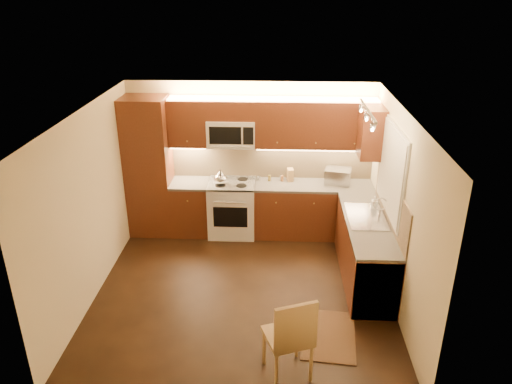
{
  "coord_description": "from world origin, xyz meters",
  "views": [
    {
      "loc": [
        0.44,
        -5.69,
        3.98
      ],
      "look_at": [
        0.15,
        0.55,
        1.25
      ],
      "focal_mm": 34.46,
      "sensor_mm": 36.0,
      "label": 1
    }
  ],
  "objects_px": {
    "stove": "(232,208)",
    "dining_chair": "(288,334)",
    "kettle": "(220,177)",
    "microwave": "(231,133)",
    "knife_block": "(290,175)",
    "toaster_oven": "(338,176)",
    "soap_bottle": "(374,203)",
    "sink": "(367,212)"
  },
  "relations": [
    {
      "from": "sink",
      "to": "kettle",
      "type": "height_order",
      "value": "kettle"
    },
    {
      "from": "sink",
      "to": "dining_chair",
      "type": "height_order",
      "value": "sink"
    },
    {
      "from": "microwave",
      "to": "soap_bottle",
      "type": "xyz_separation_m",
      "value": [
        2.15,
        -0.98,
        -0.72
      ]
    },
    {
      "from": "kettle",
      "to": "stove",
      "type": "bearing_deg",
      "value": 16.27
    },
    {
      "from": "kettle",
      "to": "soap_bottle",
      "type": "height_order",
      "value": "kettle"
    },
    {
      "from": "stove",
      "to": "soap_bottle",
      "type": "height_order",
      "value": "soap_bottle"
    },
    {
      "from": "microwave",
      "to": "kettle",
      "type": "xyz_separation_m",
      "value": [
        -0.17,
        -0.23,
        -0.67
      ]
    },
    {
      "from": "microwave",
      "to": "toaster_oven",
      "type": "height_order",
      "value": "microwave"
    },
    {
      "from": "microwave",
      "to": "dining_chair",
      "type": "bearing_deg",
      "value": -75.12
    },
    {
      "from": "sink",
      "to": "kettle",
      "type": "distance_m",
      "value": 2.4
    },
    {
      "from": "microwave",
      "to": "toaster_oven",
      "type": "bearing_deg",
      "value": -1.11
    },
    {
      "from": "knife_block",
      "to": "dining_chair",
      "type": "bearing_deg",
      "value": -99.48
    },
    {
      "from": "microwave",
      "to": "stove",
      "type": "bearing_deg",
      "value": -90.0
    },
    {
      "from": "stove",
      "to": "kettle",
      "type": "xyz_separation_m",
      "value": [
        -0.17,
        -0.1,
        0.59
      ]
    },
    {
      "from": "sink",
      "to": "toaster_oven",
      "type": "bearing_deg",
      "value": 102.63
    },
    {
      "from": "dining_chair",
      "to": "toaster_oven",
      "type": "bearing_deg",
      "value": 55.15
    },
    {
      "from": "stove",
      "to": "knife_block",
      "type": "bearing_deg",
      "value": 10.52
    },
    {
      "from": "dining_chair",
      "to": "microwave",
      "type": "bearing_deg",
      "value": 84.33
    },
    {
      "from": "microwave",
      "to": "dining_chair",
      "type": "distance_m",
      "value": 3.65
    },
    {
      "from": "soap_bottle",
      "to": "knife_block",
      "type": "bearing_deg",
      "value": 146.23
    },
    {
      "from": "microwave",
      "to": "knife_block",
      "type": "xyz_separation_m",
      "value": [
        0.95,
        0.04,
        -0.72
      ]
    },
    {
      "from": "stove",
      "to": "toaster_oven",
      "type": "relative_size",
      "value": 2.25
    },
    {
      "from": "soap_bottle",
      "to": "microwave",
      "type": "bearing_deg",
      "value": 162.24
    },
    {
      "from": "stove",
      "to": "dining_chair",
      "type": "distance_m",
      "value": 3.32
    },
    {
      "from": "stove",
      "to": "toaster_oven",
      "type": "distance_m",
      "value": 1.82
    },
    {
      "from": "kettle",
      "to": "dining_chair",
      "type": "height_order",
      "value": "kettle"
    },
    {
      "from": "stove",
      "to": "microwave",
      "type": "xyz_separation_m",
      "value": [
        0.0,
        0.14,
        1.26
      ]
    },
    {
      "from": "sink",
      "to": "kettle",
      "type": "bearing_deg",
      "value": 154.67
    },
    {
      "from": "toaster_oven",
      "to": "dining_chair",
      "type": "relative_size",
      "value": 0.39
    },
    {
      "from": "stove",
      "to": "sink",
      "type": "distance_m",
      "value": 2.35
    },
    {
      "from": "knife_block",
      "to": "dining_chair",
      "type": "height_order",
      "value": "knife_block"
    },
    {
      "from": "sink",
      "to": "toaster_oven",
      "type": "distance_m",
      "value": 1.26
    },
    {
      "from": "toaster_oven",
      "to": "soap_bottle",
      "type": "xyz_separation_m",
      "value": [
        0.43,
        -0.95,
        -0.03
      ]
    },
    {
      "from": "stove",
      "to": "knife_block",
      "type": "relative_size",
      "value": 4.49
    },
    {
      "from": "microwave",
      "to": "kettle",
      "type": "relative_size",
      "value": 3.02
    },
    {
      "from": "toaster_oven",
      "to": "soap_bottle",
      "type": "height_order",
      "value": "toaster_oven"
    },
    {
      "from": "sink",
      "to": "knife_block",
      "type": "xyz_separation_m",
      "value": [
        -1.05,
        1.3,
        0.03
      ]
    },
    {
      "from": "soap_bottle",
      "to": "dining_chair",
      "type": "relative_size",
      "value": 0.19
    },
    {
      "from": "sink",
      "to": "toaster_oven",
      "type": "relative_size",
      "value": 2.1
    },
    {
      "from": "stove",
      "to": "microwave",
      "type": "distance_m",
      "value": 1.27
    },
    {
      "from": "stove",
      "to": "dining_chair",
      "type": "xyz_separation_m",
      "value": [
        0.88,
        -3.19,
        0.06
      ]
    },
    {
      "from": "toaster_oven",
      "to": "soap_bottle",
      "type": "bearing_deg",
      "value": -54.14
    }
  ]
}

